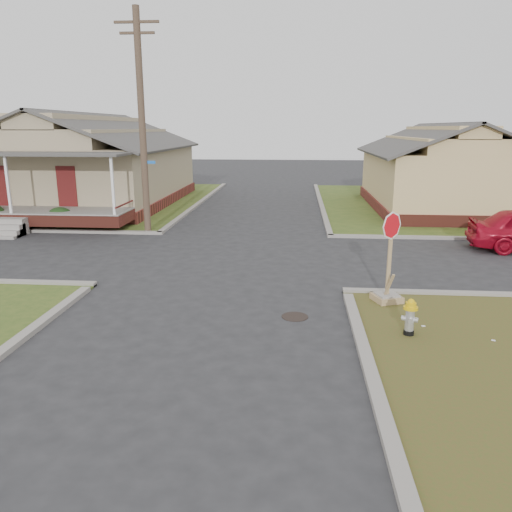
{
  "coord_description": "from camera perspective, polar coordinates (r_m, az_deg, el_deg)",
  "views": [
    {
      "loc": [
        2.2,
        -11.75,
        4.4
      ],
      "look_at": [
        1.14,
        1.0,
        1.1
      ],
      "focal_mm": 35.0,
      "sensor_mm": 36.0,
      "label": 1
    }
  ],
  "objects": [
    {
      "name": "manhole",
      "position": [
        12.07,
        4.46,
        -6.92
      ],
      "size": [
        0.64,
        0.64,
        0.01
      ],
      "primitive_type": "cylinder",
      "color": "black",
      "rests_on": "ground"
    },
    {
      "name": "ground",
      "position": [
        12.73,
        -5.52,
        -5.82
      ],
      "size": [
        120.0,
        120.0,
        0.0
      ],
      "primitive_type": "plane",
      "color": "#262628",
      "rests_on": "ground"
    },
    {
      "name": "stop_sign",
      "position": [
        13.22,
        14.83,
        -2.94
      ],
      "size": [
        0.67,
        0.65,
        2.35
      ],
      "rotation": [
        0.0,
        0.0,
        0.36
      ],
      "color": "#A48459",
      "rests_on": "ground"
    },
    {
      "name": "utility_pole",
      "position": [
        21.62,
        -12.91,
        14.81
      ],
      "size": [
        1.8,
        0.28,
        9.0
      ],
      "color": "#473229",
      "rests_on": "ground"
    },
    {
      "name": "corner_house",
      "position": [
        31.01,
        -18.72,
        9.79
      ],
      "size": [
        10.1,
        15.5,
        5.3
      ],
      "color": "maroon",
      "rests_on": "ground"
    },
    {
      "name": "verge_far_left",
      "position": [
        33.69,
        -22.25,
        5.93
      ],
      "size": [
        19.0,
        19.0,
        0.05
      ],
      "primitive_type": "cube",
      "color": "#384F1C",
      "rests_on": "ground"
    },
    {
      "name": "fire_hydrant",
      "position": [
        11.27,
        17.2,
        -6.46
      ],
      "size": [
        0.3,
        0.3,
        0.82
      ],
      "rotation": [
        0.0,
        0.0,
        -0.34
      ],
      "color": "black",
      "rests_on": "ground"
    },
    {
      "name": "curbs",
      "position": [
        17.45,
        -2.64,
        -0.15
      ],
      "size": [
        80.0,
        40.0,
        0.12
      ],
      "primitive_type": null,
      "color": "gray",
      "rests_on": "ground"
    },
    {
      "name": "hedge_right",
      "position": [
        23.69,
        -21.46,
        4.11
      ],
      "size": [
        1.31,
        1.08,
        1.0
      ],
      "primitive_type": "ellipsoid",
      "color": "black",
      "rests_on": "verge_far_left"
    },
    {
      "name": "side_house_yellow",
      "position": [
        29.39,
        20.4,
        9.26
      ],
      "size": [
        7.6,
        11.6,
        4.7
      ],
      "color": "maroon",
      "rests_on": "ground"
    }
  ]
}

